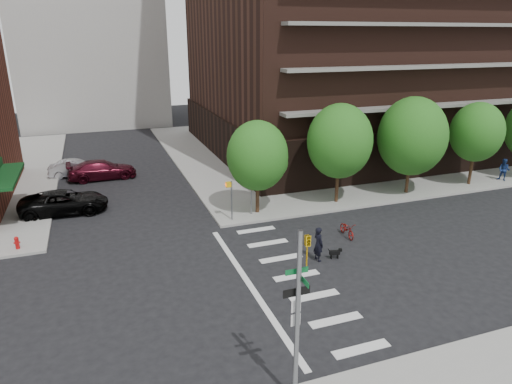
% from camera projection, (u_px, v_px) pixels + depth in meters
% --- Properties ---
extents(ground, '(120.00, 120.00, 0.00)m').
position_uv_depth(ground, '(240.00, 286.00, 21.94)').
color(ground, black).
rests_on(ground, ground).
extents(sidewalk_ne, '(39.00, 33.00, 0.15)m').
position_uv_depth(sidewalk_ne, '(353.00, 145.00, 49.36)').
color(sidewalk_ne, gray).
rests_on(sidewalk_ne, ground).
extents(crosswalk, '(3.85, 13.00, 0.01)m').
position_uv_depth(crosswalk, '(282.00, 278.00, 22.64)').
color(crosswalk, silver).
rests_on(crosswalk, ground).
extents(tree_a, '(4.00, 4.00, 5.90)m').
position_uv_depth(tree_a, '(257.00, 156.00, 29.45)').
color(tree_a, '#301E11').
rests_on(tree_a, sidewalk_ne).
extents(tree_b, '(4.50, 4.50, 6.65)m').
position_uv_depth(tree_b, '(340.00, 141.00, 31.20)').
color(tree_b, '#301E11').
rests_on(tree_b, sidewalk_ne).
extents(tree_c, '(5.00, 5.00, 6.80)m').
position_uv_depth(tree_c, '(412.00, 136.00, 33.15)').
color(tree_c, '#301E11').
rests_on(tree_c, sidewalk_ne).
extents(tree_d, '(4.00, 4.00, 6.20)m').
position_uv_depth(tree_d, '(477.00, 132.00, 35.11)').
color(tree_d, '#301E11').
rests_on(tree_d, sidewalk_ne).
extents(traffic_signal, '(0.90, 0.75, 6.00)m').
position_uv_depth(traffic_signal, '(298.00, 331.00, 14.24)').
color(traffic_signal, slate).
rests_on(traffic_signal, sidewalk_s).
extents(pedestrian_signal, '(2.18, 0.67, 2.60)m').
position_uv_depth(pedestrian_signal, '(236.00, 193.00, 29.11)').
color(pedestrian_signal, slate).
rests_on(pedestrian_signal, sidewalk_ne).
extents(fire_hydrant, '(0.24, 0.24, 0.73)m').
position_uv_depth(fire_hydrant, '(17.00, 242.00, 25.33)').
color(fire_hydrant, '#A50C0C').
rests_on(fire_hydrant, sidewalk_nw).
extents(parked_car_black, '(2.82, 5.75, 1.57)m').
position_uv_depth(parked_car_black, '(64.00, 202.00, 30.68)').
color(parked_car_black, black).
rests_on(parked_car_black, ground).
extents(parked_car_maroon, '(2.40, 5.55, 1.59)m').
position_uv_depth(parked_car_maroon, '(102.00, 170.00, 37.97)').
color(parked_car_maroon, '#460C1A').
rests_on(parked_car_maroon, ground).
extents(parked_car_silver, '(1.81, 4.43, 1.43)m').
position_uv_depth(parked_car_silver, '(76.00, 168.00, 38.69)').
color(parked_car_silver, '#AEB0B6').
rests_on(parked_car_silver, ground).
extents(scooter, '(0.76, 1.79, 0.92)m').
position_uv_depth(scooter, '(347.00, 229.00, 27.23)').
color(scooter, maroon).
rests_on(scooter, ground).
extents(dog_walker, '(0.75, 0.54, 1.91)m').
position_uv_depth(dog_walker, '(318.00, 244.00, 24.18)').
color(dog_walker, black).
rests_on(dog_walker, ground).
extents(dog, '(0.69, 0.30, 0.58)m').
position_uv_depth(dog, '(335.00, 252.00, 24.54)').
color(dog, black).
rests_on(dog, ground).
extents(pedestrian_far, '(1.08, 0.98, 1.82)m').
position_uv_depth(pedestrian_far, '(504.00, 170.00, 37.01)').
color(pedestrian_far, navy).
rests_on(pedestrian_far, sidewalk_ne).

